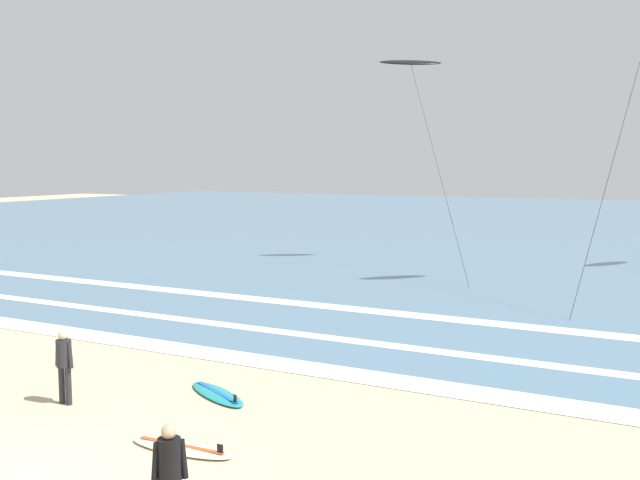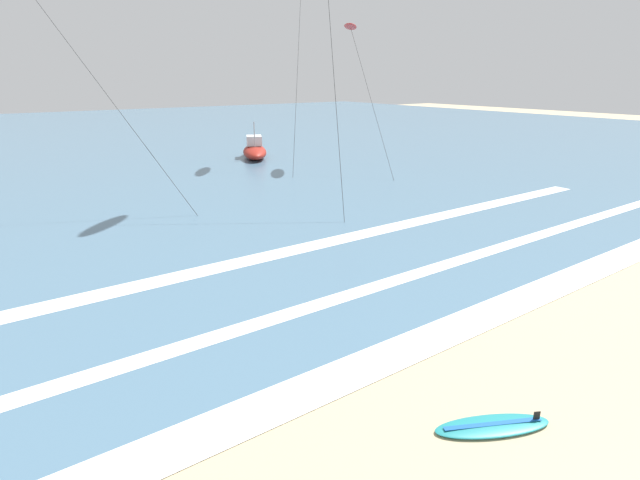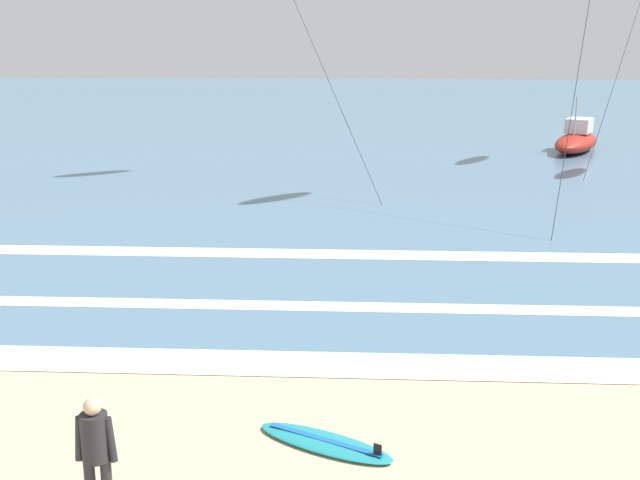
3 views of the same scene
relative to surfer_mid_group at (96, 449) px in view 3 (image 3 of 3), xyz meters
The scene contains 7 objects.
ocean_surface 49.32m from the surfer_mid_group, 87.41° to the left, with size 140.00×90.00×0.01m, color slate.
wave_foam_shoreline 5.93m from the surfer_mid_group, 52.77° to the left, with size 58.31×1.08×0.01m, color white.
wave_foam_mid_break 8.56m from the surfer_mid_group, 64.28° to the left, with size 51.35×0.59×0.01m, color white.
wave_foam_outer_break 11.79m from the surfer_mid_group, 86.71° to the left, with size 43.19×0.87×0.01m, color white.
surfer_mid_group is the anchor object (origin of this frame).
surfboard_right_spare 3.33m from the surfer_mid_group, 36.58° to the left, with size 2.14×1.49×0.25m.
offshore_boat 33.74m from the surfer_mid_group, 66.26° to the left, with size 3.82×5.42×2.70m.
Camera 3 is at (0.78, -4.73, 5.60)m, focal length 43.94 mm.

